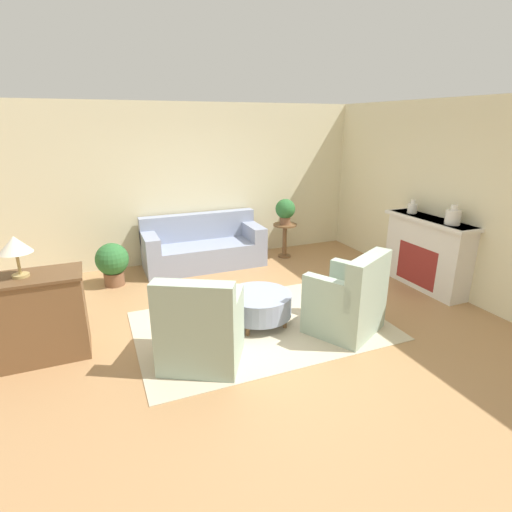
# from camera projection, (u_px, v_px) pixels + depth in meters

# --- Properties ---
(ground_plane) EXTENTS (16.00, 16.00, 0.00)m
(ground_plane) POSITION_uv_depth(u_px,v_px,m) (262.00, 326.00, 5.09)
(ground_plane) COLOR #AD7F51
(wall_back) EXTENTS (9.83, 0.12, 2.80)m
(wall_back) POSITION_uv_depth(u_px,v_px,m) (198.00, 184.00, 7.25)
(wall_back) COLOR beige
(wall_back) RESTS_ON ground_plane
(wall_right) EXTENTS (0.12, 10.07, 2.80)m
(wall_right) POSITION_uv_depth(u_px,v_px,m) (458.00, 200.00, 5.76)
(wall_right) COLOR beige
(wall_right) RESTS_ON ground_plane
(rug) EXTENTS (3.11, 2.04, 0.01)m
(rug) POSITION_uv_depth(u_px,v_px,m) (262.00, 325.00, 5.09)
(rug) COLOR beige
(rug) RESTS_ON ground_plane
(couch) EXTENTS (2.10, 0.86, 0.90)m
(couch) POSITION_uv_depth(u_px,v_px,m) (203.00, 248.00, 7.14)
(couch) COLOR #8E99B2
(couch) RESTS_ON ground_plane
(armchair_left) EXTENTS (1.07, 1.04, 1.02)m
(armchair_left) POSITION_uv_depth(u_px,v_px,m) (200.00, 331.00, 4.17)
(armchair_left) COLOR #9EB29E
(armchair_left) RESTS_ON rug
(armchair_right) EXTENTS (1.07, 1.04, 1.02)m
(armchair_right) POSITION_uv_depth(u_px,v_px,m) (349.00, 302.00, 4.84)
(armchair_right) COLOR #9EB29E
(armchair_right) RESTS_ON rug
(ottoman_table) EXTENTS (0.84, 0.84, 0.40)m
(ottoman_table) POSITION_uv_depth(u_px,v_px,m) (259.00, 304.00, 5.08)
(ottoman_table) COLOR #8E99B2
(ottoman_table) RESTS_ON rug
(side_table) EXTENTS (0.44, 0.44, 0.64)m
(side_table) POSITION_uv_depth(u_px,v_px,m) (285.00, 235.00, 7.57)
(side_table) COLOR brown
(side_table) RESTS_ON ground_plane
(fireplace) EXTENTS (0.44, 1.51, 1.10)m
(fireplace) POSITION_uv_depth(u_px,v_px,m) (427.00, 252.00, 6.12)
(fireplace) COLOR silver
(fireplace) RESTS_ON ground_plane
(dresser) EXTENTS (1.16, 0.56, 0.96)m
(dresser) POSITION_uv_depth(u_px,v_px,m) (29.00, 317.00, 4.25)
(dresser) COLOR brown
(dresser) RESTS_ON ground_plane
(vase_mantel_near) EXTENTS (0.15, 0.15, 0.21)m
(vase_mantel_near) POSITION_uv_depth(u_px,v_px,m) (412.00, 208.00, 6.26)
(vase_mantel_near) COLOR silver
(vase_mantel_near) RESTS_ON fireplace
(vase_mantel_far) EXTENTS (0.21, 0.21, 0.28)m
(vase_mantel_far) POSITION_uv_depth(u_px,v_px,m) (453.00, 217.00, 5.57)
(vase_mantel_far) COLOR silver
(vase_mantel_far) RESTS_ON fireplace
(potted_plant_on_side_table) EXTENTS (0.37, 0.37, 0.48)m
(potted_plant_on_side_table) POSITION_uv_depth(u_px,v_px,m) (285.00, 210.00, 7.41)
(potted_plant_on_side_table) COLOR brown
(potted_plant_on_side_table) RESTS_ON side_table
(potted_plant_floor) EXTENTS (0.51, 0.51, 0.69)m
(potted_plant_floor) POSITION_uv_depth(u_px,v_px,m) (112.00, 262.00, 6.25)
(potted_plant_floor) COLOR brown
(potted_plant_floor) RESTS_ON ground_plane
(table_lamp) EXTENTS (0.32, 0.32, 0.43)m
(table_lamp) POSITION_uv_depth(u_px,v_px,m) (15.00, 246.00, 3.99)
(table_lamp) COLOR tan
(table_lamp) RESTS_ON dresser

